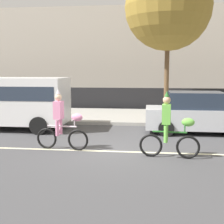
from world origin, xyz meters
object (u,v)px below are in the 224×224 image
parade_cyclist_lime (170,129)px  parked_van_white (9,99)px  parade_cyclist_pink (62,123)px  parked_car_silver (197,113)px

parade_cyclist_lime → parked_van_white: parked_van_white is taller
parade_cyclist_pink → parked_van_white: size_ratio=0.38×
parked_van_white → parked_car_silver: (7.79, 0.09, -0.50)m
parade_cyclist_lime → parked_car_silver: parade_cyclist_lime is taller
parade_cyclist_pink → parked_van_white: parked_van_white is taller
parked_car_silver → parade_cyclist_pink: bearing=-144.8°
parade_cyclist_pink → parked_car_silver: parade_cyclist_pink is taller
parade_cyclist_lime → parked_car_silver: bearing=71.0°
parked_van_white → parked_car_silver: parked_van_white is taller
parade_cyclist_pink → parked_van_white: bearing=135.3°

